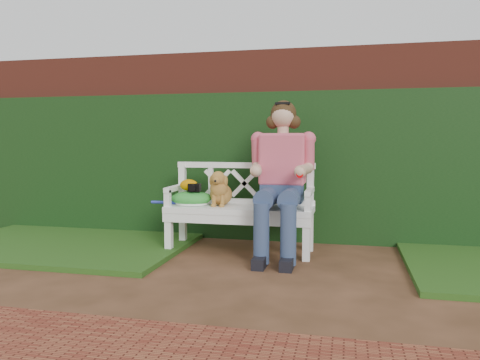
# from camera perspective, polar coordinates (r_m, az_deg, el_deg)

# --- Properties ---
(ground) EXTENTS (60.00, 60.00, 0.00)m
(ground) POSITION_cam_1_polar(r_m,az_deg,el_deg) (3.87, 4.11, -12.54)
(ground) COLOR #3A2515
(brick_wall) EXTENTS (10.00, 0.30, 2.20)m
(brick_wall) POSITION_cam_1_polar(r_m,az_deg,el_deg) (5.57, 7.22, 4.25)
(brick_wall) COLOR maroon
(brick_wall) RESTS_ON ground
(ivy_hedge) EXTENTS (10.00, 0.18, 1.70)m
(ivy_hedge) POSITION_cam_1_polar(r_m,az_deg,el_deg) (5.36, 6.95, 1.56)
(ivy_hedge) COLOR #183913
(ivy_hedge) RESTS_ON ground
(grass_left) EXTENTS (2.60, 2.00, 0.05)m
(grass_left) POSITION_cam_1_polar(r_m,az_deg,el_deg) (5.54, -19.82, -7.20)
(grass_left) COLOR #22491B
(grass_left) RESTS_ON ground
(garden_bench) EXTENTS (1.63, 0.74, 0.48)m
(garden_bench) POSITION_cam_1_polar(r_m,az_deg,el_deg) (4.85, 0.00, -6.01)
(garden_bench) COLOR white
(garden_bench) RESTS_ON ground
(seated_woman) EXTENTS (0.90, 1.05, 1.60)m
(seated_woman) POSITION_cam_1_polar(r_m,az_deg,el_deg) (4.68, 5.14, 0.51)
(seated_woman) COLOR #C73A49
(seated_woman) RESTS_ON ground
(dog) EXTENTS (0.25, 0.34, 0.37)m
(dog) POSITION_cam_1_polar(r_m,az_deg,el_deg) (4.84, -2.40, -0.97)
(dog) COLOR #A98247
(dog) RESTS_ON garden_bench
(tennis_racket) EXTENTS (0.70, 0.42, 0.03)m
(tennis_racket) POSITION_cam_1_polar(r_m,az_deg,el_deg) (4.95, -6.27, -2.83)
(tennis_racket) COLOR white
(tennis_racket) RESTS_ON garden_bench
(green_bag) EXTENTS (0.51, 0.44, 0.15)m
(green_bag) POSITION_cam_1_polar(r_m,az_deg,el_deg) (4.93, -5.98, -2.19)
(green_bag) COLOR #24831F
(green_bag) RESTS_ON garden_bench
(camera_item) EXTENTS (0.13, 0.11, 0.08)m
(camera_item) POSITION_cam_1_polar(r_m,az_deg,el_deg) (4.88, -5.56, -0.90)
(camera_item) COLOR black
(camera_item) RESTS_ON green_bag
(baseball_glove) EXTENTS (0.20, 0.15, 0.12)m
(baseball_glove) POSITION_cam_1_polar(r_m,az_deg,el_deg) (4.93, -6.25, -0.62)
(baseball_glove) COLOR #BC7300
(baseball_glove) RESTS_ON green_bag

